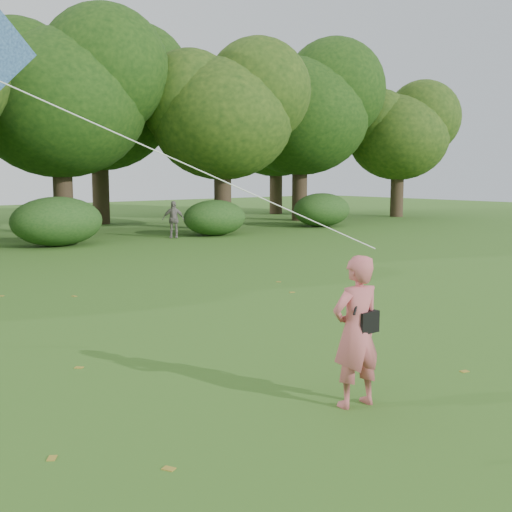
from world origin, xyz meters
TOP-DOWN VIEW (x-y plane):
  - ground at (0.00, 0.00)m, footprint 100.00×100.00m
  - man_kite_flyer at (-0.93, -0.66)m, footprint 0.73×0.54m
  - bystander_right at (8.00, 17.64)m, footprint 0.97×0.88m
  - crossbody_bag at (-0.82, -0.69)m, footprint 0.43×0.20m
  - fallen_leaves at (-1.62, 4.25)m, footprint 10.24×9.96m

SIDE VIEW (x-z plane):
  - ground at x=0.00m, z-range 0.00..0.00m
  - fallen_leaves at x=-1.62m, z-range 0.00..0.01m
  - bystander_right at x=8.00m, z-range 0.00..1.58m
  - man_kite_flyer at x=-0.93m, z-range 0.00..1.83m
  - crossbody_bag at x=-0.82m, z-range 0.68..1.40m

